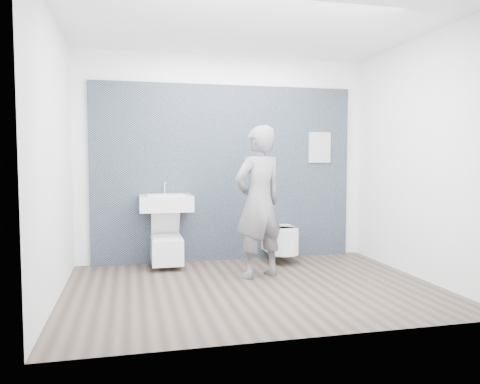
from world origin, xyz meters
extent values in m
plane|color=brown|center=(0.00, 0.00, 0.00)|extent=(4.00, 4.00, 0.00)
plane|color=white|center=(0.00, 1.50, 1.40)|extent=(4.00, 0.00, 4.00)
plane|color=white|center=(0.00, -1.50, 1.40)|extent=(4.00, 0.00, 4.00)
plane|color=white|center=(-2.00, 0.00, 1.40)|extent=(0.00, 3.00, 3.00)
plane|color=white|center=(2.00, 0.00, 1.40)|extent=(0.00, 3.00, 3.00)
plane|color=white|center=(0.00, 0.00, 2.80)|extent=(4.00, 4.00, 0.00)
cube|color=black|center=(0.00, 1.47, 0.00)|extent=(3.60, 0.06, 2.40)
cube|color=white|center=(-0.84, 1.19, 0.83)|extent=(0.67, 0.50, 0.20)
cube|color=silver|center=(-0.84, 1.17, 0.93)|extent=(0.47, 0.33, 0.03)
cylinder|color=silver|center=(-0.84, 1.38, 1.02)|extent=(0.02, 0.02, 0.17)
cylinder|color=silver|center=(-0.84, 1.33, 1.09)|extent=(0.02, 0.11, 0.02)
cylinder|color=silver|center=(-0.84, 1.42, 0.66)|extent=(0.04, 0.04, 0.13)
cube|color=white|center=(-0.84, 1.16, 0.23)|extent=(0.39, 0.56, 0.33)
cylinder|color=silver|center=(-0.84, 1.12, 0.38)|extent=(0.28, 0.28, 0.03)
cube|color=white|center=(-0.84, 1.12, 0.40)|extent=(0.37, 0.45, 0.02)
cube|color=white|center=(-0.84, 1.29, 0.59)|extent=(0.37, 0.21, 0.37)
cube|color=silver|center=(-0.84, 1.41, 0.10)|extent=(0.10, 0.06, 0.08)
cube|color=white|center=(0.70, 1.22, 0.29)|extent=(0.38, 0.45, 0.32)
cylinder|color=white|center=(0.70, 0.99, 0.29)|extent=(0.38, 0.38, 0.32)
cube|color=white|center=(0.70, 1.19, 0.47)|extent=(0.36, 0.42, 0.03)
cylinder|color=white|center=(0.70, 0.97, 0.47)|extent=(0.36, 0.36, 0.03)
cube|color=silver|center=(0.70, 1.41, 0.17)|extent=(0.11, 0.06, 0.08)
cube|color=white|center=(1.36, 1.43, 0.00)|extent=(0.32, 0.03, 0.43)
imported|color=slate|center=(0.18, 0.42, 0.89)|extent=(0.76, 0.63, 1.78)
camera|label=1|loc=(-1.28, -4.84, 1.39)|focal=35.00mm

